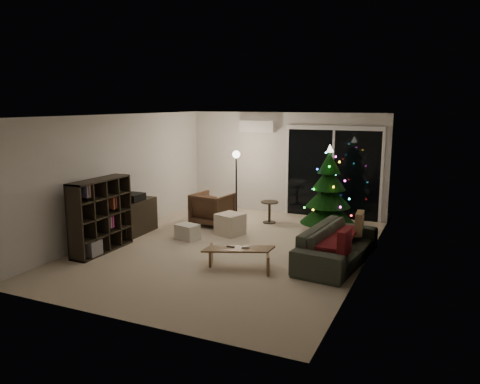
% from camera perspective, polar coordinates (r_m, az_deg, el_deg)
% --- Properties ---
extents(room, '(6.50, 7.51, 2.60)m').
position_cam_1_polar(room, '(9.88, 4.72, 0.83)').
color(room, beige).
rests_on(room, ground).
extents(bookshelf, '(0.44, 1.38, 1.36)m').
position_cam_1_polar(bookshelf, '(9.10, -17.40, -2.65)').
color(bookshelf, black).
rests_on(bookshelf, floor).
extents(media_cabinet, '(0.47, 1.16, 0.72)m').
position_cam_1_polar(media_cabinet, '(10.07, -12.81, -3.04)').
color(media_cabinet, black).
rests_on(media_cabinet, floor).
extents(stereo, '(0.36, 0.43, 0.15)m').
position_cam_1_polar(stereo, '(9.98, -12.91, -0.62)').
color(stereo, black).
rests_on(stereo, media_cabinet).
extents(armchair, '(0.87, 0.89, 0.74)m').
position_cam_1_polar(armchair, '(10.59, -3.38, -2.05)').
color(armchair, brown).
rests_on(armchair, floor).
extents(ottoman, '(0.62, 0.62, 0.44)m').
position_cam_1_polar(ottoman, '(9.82, -1.21, -3.93)').
color(ottoman, beige).
rests_on(ottoman, floor).
extents(cardboard_box_a, '(0.49, 0.42, 0.31)m').
position_cam_1_polar(cardboard_box_a, '(9.55, -6.43, -4.86)').
color(cardboard_box_a, silver).
rests_on(cardboard_box_a, floor).
extents(cardboard_box_b, '(0.38, 0.29, 0.26)m').
position_cam_1_polar(cardboard_box_b, '(10.02, -1.63, -4.20)').
color(cardboard_box_b, silver).
rests_on(cardboard_box_b, floor).
extents(side_table, '(0.48, 0.48, 0.50)m').
position_cam_1_polar(side_table, '(10.78, 3.61, -2.47)').
color(side_table, black).
rests_on(side_table, floor).
extents(floor_lamp, '(0.25, 0.25, 1.56)m').
position_cam_1_polar(floor_lamp, '(11.06, -0.46, 0.70)').
color(floor_lamp, black).
rests_on(floor_lamp, floor).
extents(sofa, '(1.07, 2.25, 0.64)m').
position_cam_1_polar(sofa, '(8.26, 11.77, -6.34)').
color(sofa, '#41493C').
rests_on(sofa, floor).
extents(sofa_throw, '(0.68, 1.57, 0.05)m').
position_cam_1_polar(sofa_throw, '(8.24, 11.12, -5.33)').
color(sofa_throw, '#470C08').
rests_on(sofa_throw, sofa).
extents(cushion_a, '(0.16, 0.43, 0.42)m').
position_cam_1_polar(cushion_a, '(8.76, 14.36, -3.72)').
color(cushion_a, brown).
rests_on(cushion_a, sofa).
extents(cushion_b, '(0.15, 0.43, 0.42)m').
position_cam_1_polar(cushion_b, '(7.53, 12.62, -6.03)').
color(cushion_b, '#470C08').
rests_on(cushion_b, sofa).
extents(coffee_table, '(1.17, 0.78, 0.35)m').
position_cam_1_polar(coffee_table, '(7.87, -0.16, -8.07)').
color(coffee_table, olive).
rests_on(coffee_table, floor).
extents(remote_a, '(0.14, 0.04, 0.02)m').
position_cam_1_polar(remote_a, '(7.87, -1.17, -6.65)').
color(remote_a, black).
rests_on(remote_a, coffee_table).
extents(remote_b, '(0.13, 0.08, 0.02)m').
position_cam_1_polar(remote_b, '(7.82, 0.66, -6.78)').
color(remote_b, slate).
rests_on(remote_b, coffee_table).
extents(christmas_tree, '(1.54, 1.54, 1.88)m').
position_cam_1_polar(christmas_tree, '(10.00, 10.73, 0.35)').
color(christmas_tree, black).
rests_on(christmas_tree, floor).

